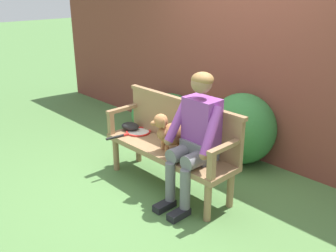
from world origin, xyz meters
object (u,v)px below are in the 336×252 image
object	(u,v)px
person_seated	(196,135)
tennis_racket	(136,132)
dog_on_bench	(170,132)
baseball_glove	(130,126)
garden_bench	(168,154)

from	to	relation	value
person_seated	tennis_racket	bearing A→B (deg)	177.71
person_seated	dog_on_bench	distance (m)	0.35
dog_on_bench	baseball_glove	bearing A→B (deg)	174.93
garden_bench	baseball_glove	world-z (taller)	baseball_glove
garden_bench	dog_on_bench	size ratio (longest dim) A/B	3.83
tennis_racket	person_seated	bearing A→B (deg)	-2.29
dog_on_bench	tennis_racket	size ratio (longest dim) A/B	0.71
person_seated	baseball_glove	size ratio (longest dim) A/B	6.03
garden_bench	baseball_glove	distance (m)	0.70
person_seated	dog_on_bench	world-z (taller)	person_seated
dog_on_bench	baseball_glove	world-z (taller)	dog_on_bench
person_seated	dog_on_bench	size ratio (longest dim) A/B	3.23
tennis_racket	dog_on_bench	bearing A→B (deg)	-5.17
person_seated	garden_bench	bearing A→B (deg)	178.91
person_seated	baseball_glove	distance (m)	1.11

